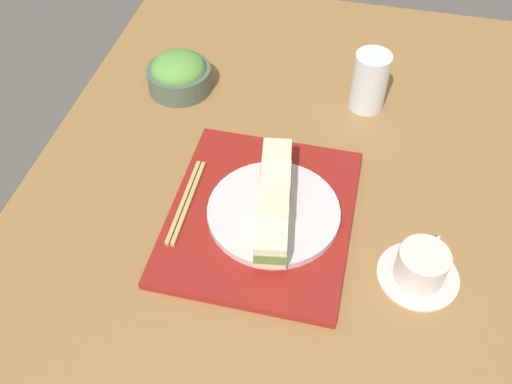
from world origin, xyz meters
TOP-DOWN VIEW (x-y plane):
  - ground_plane at (0.00, 0.00)cm, footprint 140.00×100.00cm
  - serving_tray at (3.38, -5.51)cm, footprint 36.52×30.84cm
  - sandwich_plate at (3.35, -3.32)cm, footprint 22.64×22.64cm
  - sandwich_nearmost at (-5.30, -4.67)cm, footprint 7.29×6.20cm
  - sandwich_inner_near at (0.47, -3.77)cm, footprint 7.37×6.26cm
  - sandwich_inner_far at (6.23, -2.86)cm, footprint 7.19×6.04cm
  - sandwich_farmost at (12.00, -1.96)cm, footprint 7.47×6.13cm
  - salad_bowl at (-27.46, -30.02)cm, footprint 13.41×13.41cm
  - chopsticks_pair at (4.12, -18.61)cm, footprint 18.95×1.87cm
  - coffee_cup at (9.30, 21.50)cm, footprint 13.05×13.05cm
  - drinking_glass at (-30.63, 9.04)cm, footprint 7.16×7.16cm

SIDE VIEW (x-z plane):
  - ground_plane at x=0.00cm, z-range -3.00..0.00cm
  - serving_tray at x=3.38cm, z-range 0.00..1.44cm
  - chopsticks_pair at x=4.12cm, z-range 1.44..2.14cm
  - sandwich_plate at x=3.35cm, z-range 1.44..2.84cm
  - coffee_cup at x=9.30cm, z-range -0.32..5.67cm
  - salad_bowl at x=-27.46cm, z-range -0.37..7.80cm
  - sandwich_farmost at x=12.00cm, z-range 2.84..7.79cm
  - sandwich_nearmost at x=-5.30cm, z-range 2.84..8.02cm
  - sandwich_inner_near at x=0.47cm, z-range 2.84..8.35cm
  - sandwich_inner_far at x=6.23cm, z-range 2.84..8.40cm
  - drinking_glass at x=-30.63cm, z-range 0.00..12.32cm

